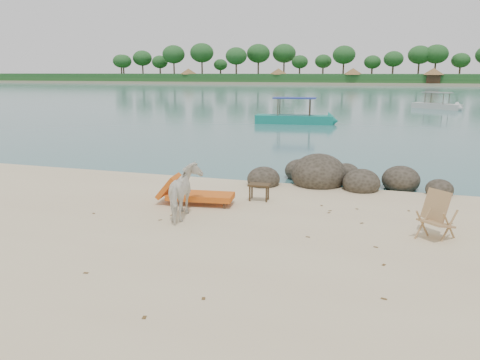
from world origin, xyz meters
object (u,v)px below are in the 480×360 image
Objects in this scene: cow at (185,193)px; side_table at (259,193)px; lounge_chair at (200,193)px; boulders at (334,177)px; deck_chair at (436,217)px; boat_near at (294,102)px.

cow reaches higher than side_table.
boulders is at bearing 40.32° from lounge_chair.
side_table is 4.93m from deck_chair.
cow is at bearing -92.58° from lounge_chair.
cow is 0.68× the size of lounge_chair.
deck_chair reaches higher than side_table.
boat_near is at bearing 104.66° from boulders.
deck_chair reaches higher than boulders.
cow is 2.61× the size of side_table.
lounge_chair is 2.23× the size of deck_chair.
cow is 0.25× the size of boat_near.
deck_chair is at bearing -16.68° from lounge_chair.
side_table is (1.37, 2.08, -0.42)m from cow.
deck_chair is 0.16× the size of boat_near.
boulders reaches higher than side_table.
cow is (-3.20, -4.80, 0.41)m from boulders.
boat_near is (-7.59, 23.21, 1.01)m from deck_chair.
boulders is 3.28m from side_table.
cow is at bearing -134.75° from deck_chair.
side_table is at bearing -159.11° from deck_chair.
cow reaches higher than lounge_chair.
boat_near reaches higher than cow.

